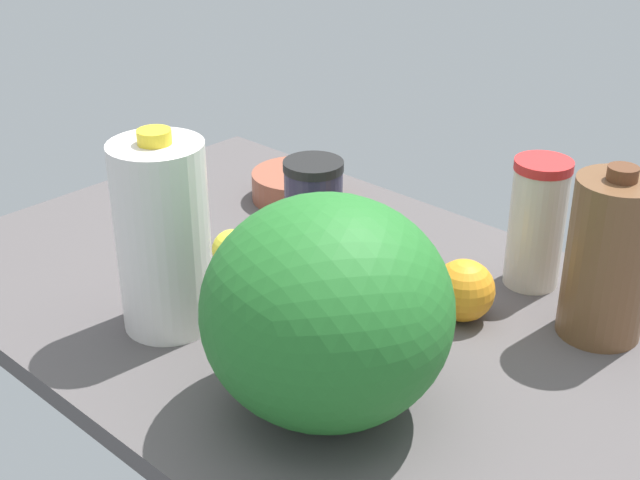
{
  "coord_description": "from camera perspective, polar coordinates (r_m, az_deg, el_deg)",
  "views": [
    {
      "loc": [
        75.79,
        -80.58,
        69.12
      ],
      "look_at": [
        0.0,
        0.0,
        13.0
      ],
      "focal_mm": 50.0,
      "sensor_mm": 36.0,
      "label": 1
    }
  ],
  "objects": [
    {
      "name": "milk_jug",
      "position": [
        1.19,
        -10.01,
        0.22
      ],
      "size": [
        12.54,
        12.54,
        28.2
      ],
      "color": "white",
      "rests_on": "countertop"
    },
    {
      "name": "chocolate_milk_jug",
      "position": [
        1.22,
        17.99,
        -1.12
      ],
      "size": [
        11.16,
        11.16,
        24.23
      ],
      "color": "brown",
      "rests_on": "countertop"
    },
    {
      "name": "orange_near_front",
      "position": [
        1.25,
        9.17,
        -3.2
      ],
      "size": [
        8.75,
        8.75,
        8.75
      ],
      "primitive_type": "sphere",
      "color": "orange",
      "rests_on": "countertop"
    },
    {
      "name": "watermelon",
      "position": [
        1.01,
        0.45,
        -4.56
      ],
      "size": [
        29.04,
        29.04,
        26.68
      ],
      "primitive_type": "ellipsoid",
      "color": "#246E28",
      "rests_on": "countertop"
    },
    {
      "name": "shaker_bottle",
      "position": [
        1.36,
        -0.42,
        1.77
      ],
      "size": [
        9.11,
        9.11,
        16.81
      ],
      "color": "#2E2942",
      "rests_on": "countertop"
    },
    {
      "name": "countertop",
      "position": [
        1.3,
        0.0,
        -4.54
      ],
      "size": [
        120.0,
        76.0,
        3.0
      ],
      "primitive_type": "cube",
      "color": "#504B4C",
      "rests_on": "ground"
    },
    {
      "name": "lemon_by_jug",
      "position": [
        1.37,
        -5.62,
        -0.62
      ],
      "size": [
        6.33,
        6.33,
        6.33
      ],
      "primitive_type": "sphere",
      "color": "yellow",
      "rests_on": "countertop"
    },
    {
      "name": "tumbler_cup",
      "position": [
        1.33,
        13.7,
        1.06
      ],
      "size": [
        8.36,
        8.36,
        19.6
      ],
      "color": "beige",
      "rests_on": "countertop"
    },
    {
      "name": "mixing_bowl",
      "position": [
        1.6,
        -1.46,
        3.52
      ],
      "size": [
        16.32,
        16.32,
        5.01
      ],
      "primitive_type": "cylinder",
      "color": "#99503A",
      "rests_on": "countertop"
    }
  ]
}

